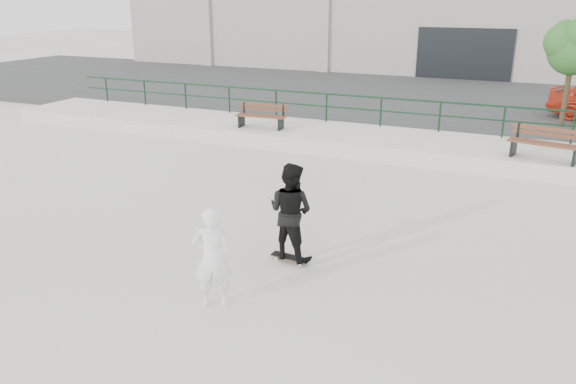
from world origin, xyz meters
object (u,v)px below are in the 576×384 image
at_px(bench_left, 262,116).
at_px(skateboard, 291,258).
at_px(seated_skater, 212,258).
at_px(standing_skater, 291,211).
at_px(bench_right, 545,144).
at_px(tree, 575,45).

height_order(bench_left, skateboard, bench_left).
bearing_deg(seated_skater, standing_skater, -131.65).
relative_size(bench_right, standing_skater, 1.08).
height_order(bench_left, seated_skater, seated_skater).
relative_size(bench_left, standing_skater, 0.96).
height_order(bench_left, tree, tree).
xyz_separation_m(bench_left, tree, (9.50, 4.49, 2.36)).
height_order(skateboard, standing_skater, standing_skater).
distance_m(bench_left, seated_skater, 10.92).
height_order(bench_left, bench_right, bench_right).
xyz_separation_m(standing_skater, seated_skater, (-0.50, -1.98, -0.17)).
xyz_separation_m(tree, standing_skater, (-4.86, -12.61, -2.24)).
bearing_deg(bench_right, tree, 95.52).
relative_size(skateboard, seated_skater, 0.46).
bearing_deg(skateboard, seated_skater, -98.84).
height_order(tree, skateboard, tree).
bearing_deg(skateboard, standing_skater, 106.00).
distance_m(skateboard, seated_skater, 2.19).
distance_m(standing_skater, seated_skater, 2.05).
relative_size(tree, seated_skater, 2.15).
distance_m(bench_right, standing_skater, 8.86).
xyz_separation_m(tree, seated_skater, (-5.36, -14.59, -2.41)).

